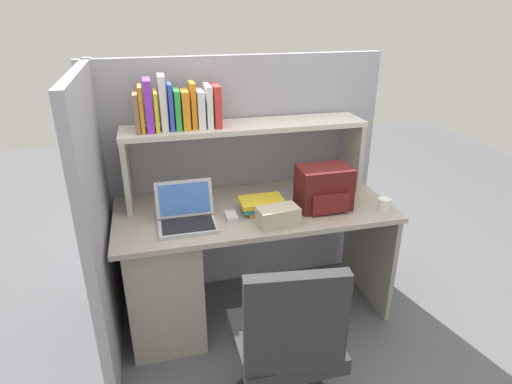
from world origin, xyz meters
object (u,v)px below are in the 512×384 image
at_px(tissue_box, 278,216).
at_px(office_chair, 286,359).
at_px(backpack, 324,188).
at_px(paper_cup, 384,205).
at_px(computer_mouse, 231,217).
at_px(laptop, 187,216).

xyz_separation_m(tissue_box, office_chair, (-0.14, -0.61, -0.39)).
xyz_separation_m(backpack, paper_cup, (0.32, -0.14, -0.08)).
distance_m(backpack, computer_mouse, 0.56).
bearing_deg(computer_mouse, paper_cup, -7.92).
distance_m(computer_mouse, tissue_box, 0.27).
relative_size(computer_mouse, tissue_box, 0.47).
height_order(backpack, paper_cup, backpack).
height_order(tissue_box, office_chair, office_chair).
height_order(laptop, office_chair, laptop).
bearing_deg(computer_mouse, backpack, 1.90).
height_order(paper_cup, office_chair, office_chair).
distance_m(laptop, office_chair, 0.90).
height_order(laptop, computer_mouse, laptop).
bearing_deg(office_chair, tissue_box, -95.92).
distance_m(paper_cup, office_chair, 1.05).
bearing_deg(computer_mouse, office_chair, -82.62).
bearing_deg(office_chair, backpack, -114.48).
bearing_deg(laptop, tissue_box, -14.92).
height_order(laptop, backpack, backpack).
height_order(paper_cup, tissue_box, tissue_box).
distance_m(laptop, backpack, 0.80).
relative_size(paper_cup, tissue_box, 0.37).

